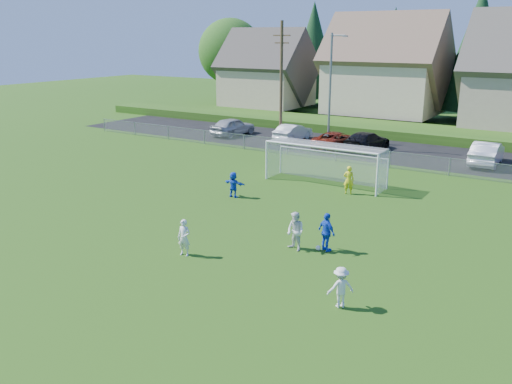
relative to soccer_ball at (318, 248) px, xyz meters
The scene contains 21 objects.
ground 7.42m from the soccer_ball, 126.73° to the right, with size 160.00×160.00×0.00m, color #193D0C.
asphalt_lot 22.01m from the soccer_ball, 101.62° to the left, with size 60.00×60.00×0.00m, color black.
grass_embankment 29.40m from the soccer_ball, 98.68° to the left, with size 70.00×6.00×0.80m, color #1E420F.
soccer_ball is the anchor object (origin of this frame).
player_white_a 5.68m from the soccer_ball, 142.43° to the right, with size 0.57×0.37×1.55m, color silver.
player_white_b 1.22m from the soccer_ball, 151.23° to the right, with size 0.82×0.64×1.68m, color silver.
player_white_c 5.01m from the soccer_ball, 55.51° to the right, with size 0.93×0.53×1.43m, color silver.
player_blue_a 0.80m from the soccer_ball, 27.92° to the left, with size 0.98×0.41×1.68m, color blue.
player_blue_b 8.87m from the soccer_ball, 148.61° to the left, with size 1.35×0.43×1.46m, color blue.
goalkeeper 9.01m from the soccer_ball, 105.00° to the left, with size 0.60×0.40×1.65m, color yellow.
car_a 28.15m from the soccer_ball, 132.14° to the left, with size 1.91×4.74×1.61m, color #A1A3A8.
car_b 25.03m from the soccer_ball, 121.08° to the left, with size 1.53×4.39×1.45m, color silver.
car_c 22.11m from the soccer_ball, 112.27° to the left, with size 2.25×4.89×1.36m, color #64170B.
car_d 21.77m from the soccer_ball, 106.02° to the left, with size 2.08×5.12×1.49m, color black.
car_f 20.97m from the soccer_ball, 81.81° to the left, with size 1.74×5.00×1.65m, color white.
soccer_goal 11.14m from the soccer_ball, 113.69° to the left, with size 7.42×1.90×2.50m.
chainlink_fence 16.67m from the soccer_ball, 105.44° to the left, with size 52.06×0.06×1.20m.
streetlight 22.44m from the soccer_ball, 113.88° to the left, with size 1.38×0.18×9.00m.
utility_pole 25.75m from the soccer_ball, 123.49° to the left, with size 1.60×0.26×10.00m.
houses_row 37.31m from the soccer_ball, 93.85° to the left, with size 53.90×11.45×13.27m.
tree_row 43.46m from the soccer_ball, 94.53° to the left, with size 65.98×12.36×13.80m.
Camera 1 is at (13.67, -13.58, 8.80)m, focal length 38.00 mm.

